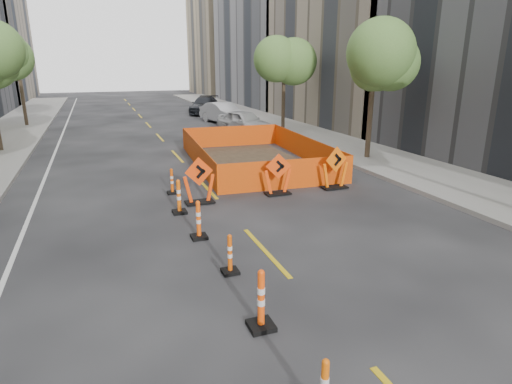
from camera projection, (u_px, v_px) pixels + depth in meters
name	position (u px, v px, depth m)	size (l,w,h in m)	color
ground_plane	(355.00, 348.00, 6.98)	(140.00, 140.00, 0.00)	black
sidewalk_right	(377.00, 157.00, 20.72)	(4.00, 90.00, 0.15)	gray
bld_right_c	(380.00, 28.00, 31.97)	(12.00, 16.00, 14.00)	gray
bld_right_d	(289.00, 9.00, 45.82)	(12.00, 18.00, 20.00)	gray
bld_right_e	(237.00, 38.00, 62.91)	(12.00, 14.00, 16.00)	tan
tree_l_d	(17.00, 62.00, 29.80)	(2.80, 2.80, 5.95)	#382B1E
tree_r_b	(374.00, 62.00, 19.23)	(2.80, 2.80, 5.95)	#382B1E
tree_r_c	(284.00, 62.00, 28.21)	(2.80, 2.80, 5.95)	#382B1E
channelizer_3	(261.00, 299.00, 7.35)	(0.45, 0.45, 1.13)	#FF4A0A
channelizer_4	(230.00, 254.00, 9.35)	(0.36, 0.36, 0.92)	#D54C08
channelizer_5	(199.00, 220.00, 11.21)	(0.41, 0.41, 1.05)	#FF510A
channelizer_6	(179.00, 197.00, 13.10)	(0.43, 0.43, 1.08)	#F05C0A
channelizer_7	(172.00, 181.00, 15.11)	(0.36, 0.36, 0.92)	#DC4E09
chevron_sign_left	(199.00, 181.00, 13.95)	(1.05, 0.63, 1.57)	#F73F0A
chevron_sign_center	(278.00, 174.00, 14.91)	(0.99, 0.59, 1.48)	#FF420A
chevron_sign_right	(335.00, 168.00, 15.64)	(1.06, 0.63, 1.58)	#FF660A
safety_fence	(253.00, 151.00, 19.70)	(5.23, 8.91, 1.11)	#D54A0B
parked_car_near	(244.00, 122.00, 28.23)	(1.76, 4.37, 1.49)	#B7B7BA
parked_car_mid	(223.00, 113.00, 32.87)	(1.65, 4.74, 1.56)	#A1A1A6
parked_car_far	(205.00, 105.00, 39.09)	(2.12, 5.23, 1.52)	black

